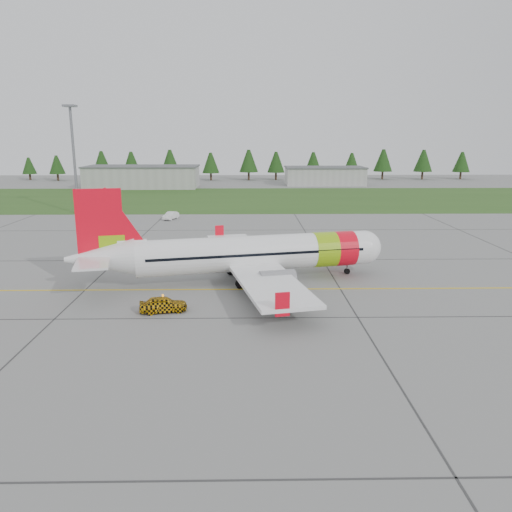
{
  "coord_description": "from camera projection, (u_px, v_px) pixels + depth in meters",
  "views": [
    {
      "loc": [
        0.9,
        -38.83,
        14.55
      ],
      "look_at": [
        1.7,
        8.3,
        3.29
      ],
      "focal_mm": 35.0,
      "sensor_mm": 36.0,
      "label": 1
    }
  ],
  "objects": [
    {
      "name": "ground",
      "position": [
        237.0,
        318.0,
        41.12
      ],
      "size": [
        320.0,
        320.0,
        0.0
      ],
      "primitive_type": "plane",
      "color": "gray",
      "rests_on": "ground"
    },
    {
      "name": "aircraft",
      "position": [
        248.0,
        254.0,
        51.31
      ],
      "size": [
        32.27,
        30.24,
        9.88
      ],
      "rotation": [
        0.0,
        0.0,
        0.21
      ],
      "color": "white",
      "rests_on": "ground"
    },
    {
      "name": "follow_me_car",
      "position": [
        163.0,
        289.0,
        42.15
      ],
      "size": [
        1.65,
        1.85,
        4.03
      ],
      "primitive_type": "imported",
      "rotation": [
        0.0,
        0.0,
        1.76
      ],
      "color": "yellow",
      "rests_on": "ground"
    },
    {
      "name": "service_van",
      "position": [
        170.0,
        208.0,
        90.11
      ],
      "size": [
        1.81,
        1.76,
        4.16
      ],
      "primitive_type": "imported",
      "rotation": [
        0.0,
        0.0,
        -0.32
      ],
      "color": "white",
      "rests_on": "ground"
    },
    {
      "name": "grass_strip",
      "position": [
        244.0,
        199.0,
        120.87
      ],
      "size": [
        320.0,
        50.0,
        0.03
      ],
      "primitive_type": "cube",
      "color": "#30561E",
      "rests_on": "ground"
    },
    {
      "name": "taxi_guideline",
      "position": [
        239.0,
        289.0,
        48.9
      ],
      "size": [
        120.0,
        0.25,
        0.02
      ],
      "primitive_type": "cube",
      "color": "gold",
      "rests_on": "ground"
    },
    {
      "name": "hangar_west",
      "position": [
        143.0,
        177.0,
        146.91
      ],
      "size": [
        32.0,
        14.0,
        6.0
      ],
      "primitive_type": "cube",
      "color": "#A8A8A3",
      "rests_on": "ground"
    },
    {
      "name": "hangar_east",
      "position": [
        325.0,
        176.0,
        155.69
      ],
      "size": [
        24.0,
        12.0,
        5.2
      ],
      "primitive_type": "cube",
      "color": "#A8A8A3",
      "rests_on": "ground"
    },
    {
      "name": "floodlight_mast",
      "position": [
        74.0,
        162.0,
        94.68
      ],
      "size": [
        0.5,
        0.5,
        20.0
      ],
      "primitive_type": "cylinder",
      "color": "slate",
      "rests_on": "ground"
    },
    {
      "name": "treeline",
      "position": [
        245.0,
        165.0,
        174.17
      ],
      "size": [
        160.0,
        8.0,
        10.0
      ],
      "primitive_type": null,
      "color": "#1C3F14",
      "rests_on": "ground"
    }
  ]
}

